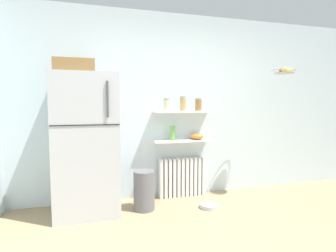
# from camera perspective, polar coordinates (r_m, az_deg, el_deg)

# --- Properties ---
(ground_plane) EXTENTS (7.04, 7.04, 0.00)m
(ground_plane) POSITION_cam_1_polar(r_m,az_deg,el_deg) (2.71, 11.28, -24.56)
(ground_plane) COLOR #9E8460
(back_wall) EXTENTS (7.04, 0.10, 2.60)m
(back_wall) POSITION_cam_1_polar(r_m,az_deg,el_deg) (3.82, 1.08, 4.32)
(back_wall) COLOR silver
(back_wall) RESTS_ON ground_plane
(refrigerator) EXTENTS (0.74, 0.68, 1.83)m
(refrigerator) POSITION_cam_1_polar(r_m,az_deg,el_deg) (3.32, -17.25, -3.28)
(refrigerator) COLOR #B7BABF
(refrigerator) RESTS_ON ground_plane
(radiator) EXTENTS (0.68, 0.12, 0.56)m
(radiator) POSITION_cam_1_polar(r_m,az_deg,el_deg) (3.86, 3.08, -11.03)
(radiator) COLOR white
(radiator) RESTS_ON ground_plane
(wall_shelf_lower) EXTENTS (0.84, 0.22, 0.02)m
(wall_shelf_lower) POSITION_cam_1_polar(r_m,az_deg,el_deg) (3.73, 3.26, -3.22)
(wall_shelf_lower) COLOR white
(wall_shelf_upper) EXTENTS (0.84, 0.22, 0.02)m
(wall_shelf_upper) POSITION_cam_1_polar(r_m,az_deg,el_deg) (3.70, 3.29, 3.12)
(wall_shelf_upper) COLOR white
(storage_jar_0) EXTENTS (0.10, 0.10, 0.17)m
(storage_jar_0) POSITION_cam_1_polar(r_m,az_deg,el_deg) (3.63, -0.19, 4.62)
(storage_jar_0) COLOR beige
(storage_jar_0) RESTS_ON wall_shelf_upper
(storage_jar_1) EXTENTS (0.09, 0.09, 0.20)m
(storage_jar_1) POSITION_cam_1_polar(r_m,az_deg,el_deg) (3.69, 3.29, 4.86)
(storage_jar_1) COLOR tan
(storage_jar_1) RESTS_ON wall_shelf_upper
(storage_jar_2) EXTENTS (0.09, 0.09, 0.18)m
(storage_jar_2) POSITION_cam_1_polar(r_m,az_deg,el_deg) (3.77, 6.64, 4.65)
(storage_jar_2) COLOR olive
(storage_jar_2) RESTS_ON wall_shelf_upper
(vase) EXTENTS (0.08, 0.08, 0.20)m
(vase) POSITION_cam_1_polar(r_m,az_deg,el_deg) (3.67, 1.00, -1.53)
(vase) COLOR #66A84C
(vase) RESTS_ON wall_shelf_lower
(shelf_bowl) EXTENTS (0.19, 0.19, 0.09)m
(shelf_bowl) POSITION_cam_1_polar(r_m,az_deg,el_deg) (3.79, 6.32, -2.25)
(shelf_bowl) COLOR orange
(shelf_bowl) RESTS_ON wall_shelf_lower
(trash_bin) EXTENTS (0.26, 0.26, 0.49)m
(trash_bin) POSITION_cam_1_polar(r_m,az_deg,el_deg) (3.40, -5.22, -13.75)
(trash_bin) COLOR slate
(trash_bin) RESTS_ON ground_plane
(pet_food_bowl) EXTENTS (0.22, 0.22, 0.05)m
(pet_food_bowl) POSITION_cam_1_polar(r_m,az_deg,el_deg) (3.55, 8.82, -16.80)
(pet_food_bowl) COLOR #B7B7BC
(pet_food_bowl) RESTS_ON ground_plane
(hanging_fruit_basket) EXTENTS (0.32, 0.32, 0.08)m
(hanging_fruit_basket) POSITION_cam_1_polar(r_m,az_deg,el_deg) (4.00, 23.99, 10.93)
(hanging_fruit_basket) COLOR #B2B2B7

